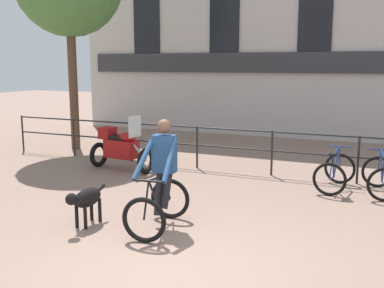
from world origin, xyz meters
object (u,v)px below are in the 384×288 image
cyclist_with_bike (161,180)px  dog (86,199)px  parked_motorcycle (121,147)px  parked_bicycle_near_lamp (335,172)px  parked_bicycle_mid_left (381,177)px

cyclist_with_bike → dog: bearing=-164.9°
parked_motorcycle → parked_bicycle_near_lamp: 4.97m
parked_bicycle_mid_left → parked_motorcycle: bearing=-5.2°
cyclist_with_bike → parked_motorcycle: (-2.68, 3.05, -0.20)m
cyclist_with_bike → dog: size_ratio=1.72×
parked_motorcycle → parked_bicycle_mid_left: 5.85m
parked_bicycle_mid_left → cyclist_with_bike: bearing=38.5°
parked_bicycle_near_lamp → parked_bicycle_mid_left: 0.88m
cyclist_with_bike → parked_bicycle_near_lamp: cyclist_with_bike is taller
cyclist_with_bike → parked_bicycle_mid_left: size_ratio=1.43×
parked_motorcycle → parked_bicycle_mid_left: parked_motorcycle is taller
cyclist_with_bike → parked_bicycle_near_lamp: size_ratio=1.46×
parked_bicycle_near_lamp → parked_bicycle_mid_left: bearing=-175.1°
dog → parked_bicycle_near_lamp: parked_bicycle_near_lamp is taller
dog → parked_motorcycle: 3.83m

